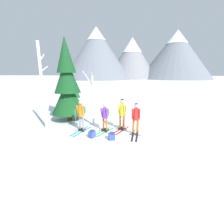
{
  "coord_description": "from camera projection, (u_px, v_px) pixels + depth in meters",
  "views": [
    {
      "loc": [
        1.66,
        -8.15,
        3.23
      ],
      "look_at": [
        0.06,
        0.31,
        1.05
      ],
      "focal_mm": 24.71,
      "sensor_mm": 36.0,
      "label": 1
    }
  ],
  "objects": [
    {
      "name": "skier_in_red",
      "position": [
        136.0,
        117.0,
        8.09
      ],
      "size": [
        0.61,
        1.68,
        1.75
      ],
      "color": "black",
      "rests_on": "ground"
    },
    {
      "name": "skier_in_purple",
      "position": [
        105.0,
        116.0,
        8.6
      ],
      "size": [
        0.91,
        1.6,
        1.64
      ],
      "color": "green",
      "rests_on": "ground"
    },
    {
      "name": "birch_tree_tall",
      "position": [
        42.0,
        87.0,
        8.72
      ],
      "size": [
        0.51,
        0.44,
        4.9
      ],
      "color": "silver",
      "rests_on": "ground"
    },
    {
      "name": "skier_in_orange",
      "position": [
        81.0,
        113.0,
        8.62
      ],
      "size": [
        0.72,
        1.73,
        1.82
      ],
      "color": "#1E84D1",
      "rests_on": "ground"
    },
    {
      "name": "ground_plane",
      "position": [
        110.0,
        131.0,
        8.85
      ],
      "size": [
        400.0,
        400.0,
        0.0
      ],
      "primitive_type": "plane",
      "color": "white"
    },
    {
      "name": "mountain_ridge_distant",
      "position": [
        138.0,
        55.0,
        83.93
      ],
      "size": [
        79.41,
        50.31,
        26.05
      ],
      "color": "slate",
      "rests_on": "ground"
    },
    {
      "name": "birch_tree_slender",
      "position": [
        93.0,
        99.0,
        9.51
      ],
      "size": [
        0.91,
        0.95,
        3.35
      ],
      "color": "silver",
      "rests_on": "ground"
    },
    {
      "name": "skier_in_yellow",
      "position": [
        122.0,
        112.0,
        8.78
      ],
      "size": [
        0.86,
        1.57,
        1.85
      ],
      "color": "red",
      "rests_on": "ground"
    },
    {
      "name": "backpack_on_snow_front",
      "position": [
        92.0,
        134.0,
        7.93
      ],
      "size": [
        0.35,
        0.39,
        0.38
      ],
      "color": "#384C99",
      "rests_on": "ground"
    },
    {
      "name": "pine_tree_mid",
      "position": [
        67.0,
        84.0,
        10.3
      ],
      "size": [
        2.28,
        2.28,
        5.5
      ],
      "color": "#51381E",
      "rests_on": "ground"
    },
    {
      "name": "pine_tree_near",
      "position": [
        74.0,
        93.0,
        13.01
      ],
      "size": [
        1.42,
        1.42,
        3.43
      ],
      "color": "#51381E",
      "rests_on": "ground"
    },
    {
      "name": "backpack_on_snow_beside",
      "position": [
        112.0,
        136.0,
        7.64
      ],
      "size": [
        0.38,
        0.33,
        0.38
      ],
      "color": "#384C99",
      "rests_on": "ground"
    }
  ]
}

